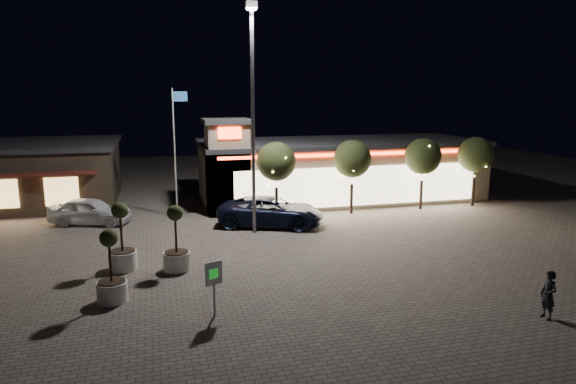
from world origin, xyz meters
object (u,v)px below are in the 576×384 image
object	(u,v)px
pickup_truck	(271,211)
valet_sign	(214,278)
white_sedan	(90,211)
pedestrian	(549,295)
planter_left	(122,249)
planter_mid	(111,279)

from	to	relation	value
pickup_truck	valet_sign	xyz separation A→B (m)	(-4.69, -11.56, 0.52)
pickup_truck	white_sedan	distance (m)	10.80
pickup_truck	pedestrian	world-z (taller)	pedestrian
pedestrian	valet_sign	bearing A→B (deg)	-107.83
pickup_truck	white_sedan	bearing A→B (deg)	94.88
white_sedan	pickup_truck	bearing A→B (deg)	-89.44
planter_left	planter_mid	world-z (taller)	planter_left
planter_left	valet_sign	size ratio (longest dim) A/B	1.56
planter_left	planter_mid	xyz separation A→B (m)	(-0.21, -3.60, -0.08)
pedestrian	planter_left	xyz separation A→B (m)	(-14.54, 9.05, 0.08)
white_sedan	planter_left	world-z (taller)	planter_left
pickup_truck	white_sedan	size ratio (longest dim) A/B	1.30
pickup_truck	planter_left	distance (m)	9.91
pedestrian	valet_sign	world-z (taller)	valet_sign
pedestrian	planter_left	bearing A→B (deg)	-123.48
planter_left	pedestrian	bearing A→B (deg)	-31.89
pedestrian	planter_mid	bearing A→B (deg)	-111.85
planter_left	planter_mid	size ratio (longest dim) A/B	1.09
pickup_truck	white_sedan	world-z (taller)	pickup_truck
white_sedan	pedestrian	bearing A→B (deg)	-119.62
white_sedan	valet_sign	size ratio (longest dim) A/B	2.40
white_sedan	pedestrian	world-z (taller)	pedestrian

